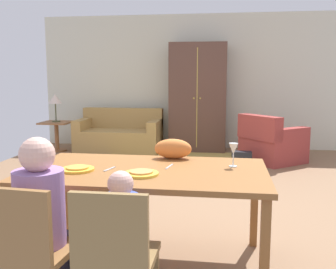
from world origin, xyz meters
TOP-DOWN VIEW (x-y plane):
  - ground_plane at (0.00, 0.53)m, footprint 6.43×6.26m
  - back_wall at (0.00, 3.71)m, footprint 6.43×0.10m
  - dining_table at (0.01, -1.54)m, footprint 1.82×1.04m
  - plate_near_man at (-0.49, -1.66)m, footprint 0.25×0.25m
  - pizza_near_man at (-0.49, -1.66)m, footprint 0.17×0.17m
  - plate_near_child at (0.01, -1.72)m, footprint 0.25×0.25m
  - pizza_near_child at (0.01, -1.72)m, footprint 0.17×0.17m
  - wine_glass at (0.67, -1.36)m, footprint 0.07×0.07m
  - fork at (-0.26, -1.59)m, footprint 0.06×0.15m
  - knife at (0.18, -1.44)m, footprint 0.04×0.17m
  - dining_chair_man at (-0.49, -2.42)m, footprint 0.46×0.46m
  - person_man at (-0.48, -2.24)m, footprint 0.30×0.41m
  - dining_chair_child at (0.01, -2.42)m, footprint 0.42×0.42m
  - person_child at (0.01, -2.25)m, footprint 0.22×0.29m
  - cat at (0.16, -1.12)m, footprint 0.32×0.17m
  - area_rug at (-0.20, 2.22)m, footprint 2.60×1.80m
  - couch at (-1.47, 3.08)m, footprint 1.64×0.86m
  - armchair at (1.39, 2.38)m, footprint 1.21×1.20m
  - armoire at (0.07, 3.32)m, footprint 1.10×0.59m
  - side_table at (-2.67, 2.82)m, footprint 0.56×0.56m
  - table_lamp at (-2.67, 2.82)m, footprint 0.26×0.26m
  - handbag at (0.88, 1.92)m, footprint 0.32×0.16m

SIDE VIEW (x-z plane):
  - ground_plane at x=0.00m, z-range -0.02..0.00m
  - area_rug at x=-0.20m, z-range 0.00..0.01m
  - handbag at x=0.88m, z-range 0.00..0.26m
  - couch at x=-1.47m, z-range -0.11..0.71m
  - armchair at x=1.39m, z-range -0.09..0.73m
  - side_table at x=-2.67m, z-range 0.09..0.67m
  - person_child at x=0.01m, z-range -0.03..0.89m
  - dining_chair_man at x=-0.49m, z-range 0.06..0.93m
  - dining_chair_child at x=0.01m, z-range 0.06..0.93m
  - person_man at x=-0.48m, z-range -0.04..1.07m
  - dining_table at x=0.01m, z-range 0.31..1.07m
  - fork at x=-0.26m, z-range 0.76..0.77m
  - knife at x=0.18m, z-range 0.76..0.77m
  - plate_near_man at x=-0.49m, z-range 0.76..0.78m
  - plate_near_child at x=0.01m, z-range 0.76..0.78m
  - pizza_near_man at x=-0.49m, z-range 0.78..0.79m
  - pizza_near_child at x=0.01m, z-range 0.78..0.79m
  - cat at x=0.16m, z-range 0.76..0.93m
  - wine_glass at x=0.67m, z-range 0.80..0.99m
  - table_lamp at x=-2.67m, z-range 0.74..1.28m
  - armoire at x=0.07m, z-range 0.00..2.10m
  - back_wall at x=0.00m, z-range 0.00..2.70m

